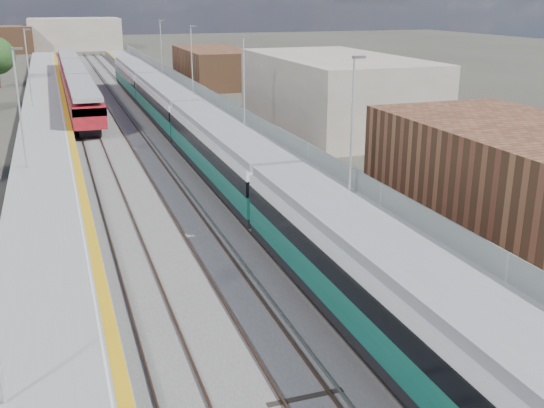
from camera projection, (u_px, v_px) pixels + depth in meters
ground at (151, 128)px, 58.17m from camera, size 320.00×320.00×0.00m
ballast_bed at (123, 124)px, 59.71m from camera, size 10.50×155.00×0.06m
tracks at (127, 120)px, 61.38m from camera, size 8.96×160.00×0.17m
platform_right at (201, 114)px, 61.88m from camera, size 4.70×155.00×8.52m
platform_left at (46, 123)px, 57.45m from camera, size 4.30×155.00×8.52m
green_train at (189, 122)px, 48.56m from camera, size 2.94×81.77×3.23m
red_train at (74, 78)px, 76.85m from camera, size 2.77×56.17×3.49m
tree_d at (339, 69)px, 73.38m from camera, size 4.13×4.13×5.60m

